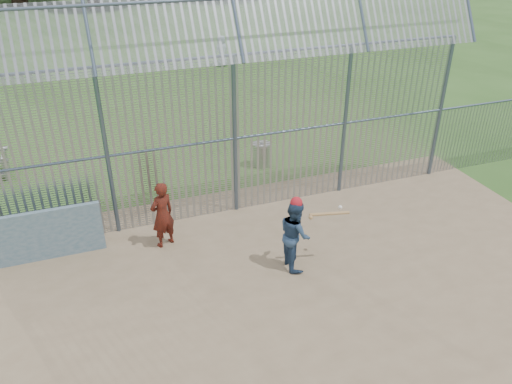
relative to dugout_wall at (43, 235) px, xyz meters
name	(u,v)px	position (x,y,z in m)	size (l,w,h in m)	color
ground	(289,293)	(4.60, -2.90, -0.62)	(120.00, 120.00, 0.00)	#2D511E
dirt_infield	(300,308)	(4.60, -3.40, -0.61)	(14.00, 10.00, 0.02)	#756047
dugout_wall	(43,235)	(0.00, 0.00, 0.00)	(2.50, 0.12, 1.20)	#38566B
batter	(295,234)	(5.04, -2.09, 0.19)	(0.77, 0.60, 1.58)	navy
onlooker	(162,215)	(2.55, -0.36, 0.20)	(0.58, 0.38, 1.60)	maroon
bg_kid_standing	(222,51)	(8.33, 14.49, 0.14)	(0.75, 0.49, 1.53)	gray
batting_gear	(304,205)	(5.21, -2.12, 0.89)	(1.25, 0.41, 0.50)	#AE1721
trash_can	(262,155)	(6.13, 2.82, -0.24)	(0.56, 0.56, 0.82)	gray
backstop_fence	(305,116)	(6.41, 0.53, 1.74)	(20.09, 0.81, 5.30)	#47566B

